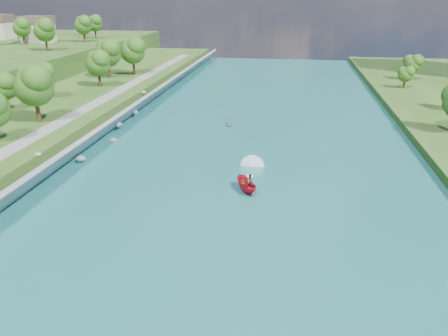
# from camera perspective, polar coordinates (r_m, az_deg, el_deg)

# --- Properties ---
(ground) EXTENTS (260.00, 260.00, 0.00)m
(ground) POSITION_cam_1_polar(r_m,az_deg,el_deg) (45.46, -0.62, -10.14)
(ground) COLOR #2D5119
(ground) RESTS_ON ground
(river_water) EXTENTS (55.00, 240.00, 0.10)m
(river_water) POSITION_cam_1_polar(r_m,az_deg,el_deg) (63.14, 2.35, -0.57)
(river_water) COLOR #196061
(river_water) RESTS_ON ground
(ridge_west) EXTENTS (60.00, 120.00, 9.00)m
(ridge_west) POSITION_cam_1_polar(r_m,az_deg,el_deg) (161.22, -25.38, 12.78)
(ridge_west) COLOR #2D5119
(ridge_west) RESTS_ON ground
(riprap_bank) EXTENTS (4.62, 236.00, 4.37)m
(riprap_bank) POSITION_cam_1_polar(r_m,az_deg,el_deg) (69.22, -19.50, 1.73)
(riprap_bank) COLOR slate
(riprap_bank) RESTS_ON ground
(riverside_path) EXTENTS (3.00, 200.00, 0.10)m
(riverside_path) POSITION_cam_1_polar(r_m,az_deg,el_deg) (72.83, -23.96, 3.52)
(riverside_path) COLOR gray
(riverside_path) RESTS_ON berm_west
(ridge_houses) EXTENTS (29.50, 29.50, 8.40)m
(ridge_houses) POSITION_cam_1_polar(r_m,az_deg,el_deg) (167.98, -26.75, 15.90)
(ridge_houses) COLOR beige
(ridge_houses) RESTS_ON ridge_west
(trees_ridge) EXTENTS (22.27, 66.21, 10.49)m
(trees_ridge) POSITION_cam_1_polar(r_m,az_deg,el_deg) (156.36, -20.81, 16.68)
(trees_ridge) COLOR #295416
(trees_ridge) RESTS_ON ridge_west
(motorboat) EXTENTS (3.62, 19.20, 2.16)m
(motorboat) POSITION_cam_1_polar(r_m,az_deg,el_deg) (57.87, 3.04, -1.84)
(motorboat) COLOR #B60E1D
(motorboat) RESTS_ON river_water
(raft) EXTENTS (2.25, 2.91, 1.50)m
(raft) POSITION_cam_1_polar(r_m,az_deg,el_deg) (85.86, 0.67, 5.81)
(raft) COLOR gray
(raft) RESTS_ON river_water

